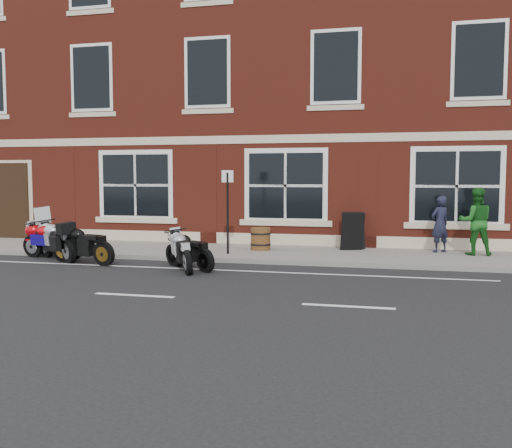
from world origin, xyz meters
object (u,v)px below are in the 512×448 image
object	(u,v)px
pedestrian_right	(476,221)
a_board_sign	(353,231)
moto_naked_black	(189,249)
barrel_planter	(261,239)
moto_sport_black	(82,243)
moto_sport_silver	(183,250)
parking_sign	(228,206)
pedestrian_left	(440,224)
moto_touring_silver	(57,239)
moto_sport_red	(52,240)

from	to	relation	value
pedestrian_right	a_board_sign	xyz separation A→B (m)	(-3.31, 0.33, -0.37)
moto_naked_black	barrel_planter	world-z (taller)	moto_naked_black
moto_sport_black	moto_naked_black	size ratio (longest dim) A/B	1.25
moto_sport_black	pedestrian_right	world-z (taller)	pedestrian_right
moto_sport_silver	parking_sign	size ratio (longest dim) A/B	0.75
a_board_sign	pedestrian_left	bearing A→B (deg)	-18.62
pedestrian_right	a_board_sign	world-z (taller)	pedestrian_right
pedestrian_left	pedestrian_right	world-z (taller)	pedestrian_right
moto_touring_silver	moto_sport_red	size ratio (longest dim) A/B	0.91
moto_sport_black	moto_sport_red	bearing A→B (deg)	78.05
moto_sport_silver	barrel_planter	bearing A→B (deg)	39.69
moto_sport_black	a_board_sign	size ratio (longest dim) A/B	1.82
moto_sport_red	parking_sign	size ratio (longest dim) A/B	0.88
barrel_planter	pedestrian_right	bearing A→B (deg)	3.06
moto_sport_silver	parking_sign	distance (m)	2.45
barrel_planter	moto_touring_silver	bearing A→B (deg)	-154.59
moto_touring_silver	barrel_planter	distance (m)	5.63
pedestrian_right	barrel_planter	world-z (taller)	pedestrian_right
barrel_planter	a_board_sign	bearing A→B (deg)	13.97
moto_sport_black	pedestrian_left	world-z (taller)	pedestrian_left
moto_touring_silver	pedestrian_left	world-z (taller)	pedestrian_left
moto_touring_silver	a_board_sign	size ratio (longest dim) A/B	1.66
moto_sport_red	barrel_planter	bearing A→B (deg)	-56.26
moto_naked_black	parking_sign	size ratio (longest dim) A/B	0.70
pedestrian_left	barrel_planter	bearing A→B (deg)	-28.46
moto_sport_red	pedestrian_right	bearing A→B (deg)	-66.07
moto_sport_red	moto_naked_black	world-z (taller)	moto_sport_red
moto_naked_black	parking_sign	distance (m)	2.26
moto_sport_silver	moto_naked_black	bearing A→B (deg)	41.18
pedestrian_left	pedestrian_right	size ratio (longest dim) A/B	0.87
pedestrian_left	moto_touring_silver	bearing A→B (deg)	-19.24
moto_sport_silver	pedestrian_left	distance (m)	7.34
pedestrian_right	barrel_planter	distance (m)	5.95
moto_sport_black	pedestrian_left	size ratio (longest dim) A/B	1.26
pedestrian_left	a_board_sign	world-z (taller)	pedestrian_left
moto_sport_silver	pedestrian_right	distance (m)	7.93
moto_sport_red	moto_naked_black	xyz separation A→B (m)	(4.29, -0.81, -0.04)
moto_sport_black	pedestrian_left	xyz separation A→B (m)	(9.07, 3.58, 0.39)
moto_sport_black	moto_naked_black	distance (m)	2.97
pedestrian_left	parking_sign	xyz separation A→B (m)	(-5.71, -1.73, 0.53)
moto_sport_red	barrel_planter	distance (m)	5.81
pedestrian_left	barrel_planter	distance (m)	5.09
moto_naked_black	parking_sign	bearing A→B (deg)	22.93
a_board_sign	parking_sign	distance (m)	3.78
moto_naked_black	pedestrian_right	xyz separation A→B (m)	(6.99, 3.35, 0.56)
moto_naked_black	barrel_planter	bearing A→B (deg)	14.43
moto_touring_silver	moto_sport_red	world-z (taller)	moto_touring_silver
moto_touring_silver	pedestrian_right	bearing A→B (deg)	-40.46
a_board_sign	parking_sign	bearing A→B (deg)	-172.74
pedestrian_left	pedestrian_right	distance (m)	0.98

